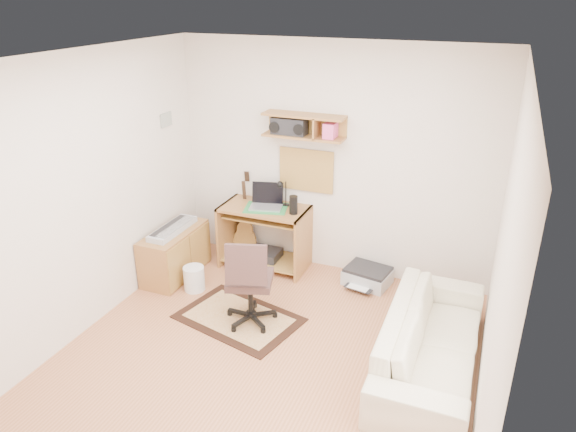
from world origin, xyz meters
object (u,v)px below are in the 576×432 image
at_px(desk, 265,237).
at_px(printer, 368,277).
at_px(cabinet, 175,253).
at_px(task_chair, 250,280).
at_px(sofa, 432,332).

height_order(desk, printer, desk).
bearing_deg(cabinet, printer, 16.45).
relative_size(task_chair, printer, 1.95).
bearing_deg(printer, cabinet, -153.24).
relative_size(desk, sofa, 0.52).
height_order(task_chair, sofa, task_chair).
height_order(task_chair, printer, task_chair).
bearing_deg(sofa, task_chair, 88.10).
xyz_separation_m(printer, sofa, (0.85, -1.22, 0.29)).
relative_size(task_chair, cabinet, 1.06).
height_order(cabinet, sofa, sofa).
height_order(printer, sofa, sofa).
height_order(desk, cabinet, desk).
xyz_separation_m(task_chair, cabinet, (-1.22, 0.54, -0.20)).
xyz_separation_m(task_chair, printer, (0.89, 1.16, -0.39)).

